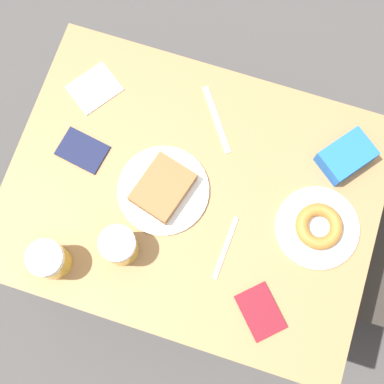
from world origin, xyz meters
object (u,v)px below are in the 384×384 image
(napkin_folded, at_px, (94,88))
(passport_far_edge, at_px, (82,150))
(beer_mug_left, at_px, (119,246))
(fork, at_px, (225,248))
(passport_near_edge, at_px, (261,312))
(plate_with_cake, at_px, (163,189))
(plate_with_donut, at_px, (318,227))
(beer_mug_center, at_px, (49,260))
(knife, at_px, (215,119))
(blue_pouch, at_px, (346,156))

(napkin_folded, relative_size, passport_far_edge, 1.19)
(beer_mug_left, relative_size, napkin_folded, 0.68)
(fork, distance_m, passport_near_edge, 0.18)
(passport_near_edge, bearing_deg, fork, -134.28)
(plate_with_cake, distance_m, passport_far_edge, 0.25)
(napkin_folded, bearing_deg, plate_with_cake, 51.47)
(plate_with_cake, height_order, passport_far_edge, plate_with_cake)
(fork, distance_m, passport_far_edge, 0.47)
(plate_with_donut, height_order, napkin_folded, plate_with_donut)
(beer_mug_center, bearing_deg, plate_with_donut, 115.29)
(passport_far_edge, bearing_deg, beer_mug_center, 7.16)
(plate_with_cake, distance_m, beer_mug_left, 0.19)
(fork, xyz_separation_m, knife, (-0.33, -0.13, -0.00))
(beer_mug_left, xyz_separation_m, beer_mug_center, (0.09, -0.15, 0.00))
(plate_with_cake, xyz_separation_m, passport_near_edge, (0.22, 0.33, -0.02))
(plate_with_cake, xyz_separation_m, napkin_folded, (-0.22, -0.28, -0.02))
(plate_with_cake, xyz_separation_m, fork, (0.10, 0.20, -0.02))
(fork, relative_size, passport_far_edge, 1.23)
(fork, bearing_deg, beer_mug_left, -71.62)
(blue_pouch, bearing_deg, beer_mug_center, -52.23)
(napkin_folded, xyz_separation_m, passport_far_edge, (0.18, 0.03, 0.00))
(napkin_folded, distance_m, fork, 0.57)
(knife, relative_size, passport_near_edge, 1.14)
(knife, bearing_deg, blue_pouch, 89.30)
(beer_mug_center, bearing_deg, blue_pouch, 127.77)
(passport_near_edge, bearing_deg, passport_far_edge, -114.46)
(plate_with_donut, relative_size, passport_far_edge, 1.58)
(beer_mug_center, distance_m, knife, 0.57)
(plate_with_donut, relative_size, passport_near_edge, 1.45)
(knife, bearing_deg, plate_with_cake, -16.92)
(plate_with_donut, relative_size, blue_pouch, 1.34)
(fork, bearing_deg, plate_with_cake, -115.36)
(fork, relative_size, blue_pouch, 1.04)
(passport_far_edge, bearing_deg, knife, 121.93)
(passport_near_edge, height_order, passport_far_edge, same)
(knife, distance_m, passport_far_edge, 0.37)
(plate_with_cake, xyz_separation_m, beer_mug_left, (0.18, -0.05, 0.04))
(knife, bearing_deg, passport_near_edge, 29.67)
(beer_mug_left, distance_m, passport_near_edge, 0.39)
(knife, relative_size, passport_far_edge, 1.25)
(knife, bearing_deg, passport_far_edge, -58.07)
(beer_mug_center, bearing_deg, knife, 151.05)
(beer_mug_center, distance_m, passport_far_edge, 0.31)
(fork, relative_size, passport_near_edge, 1.13)
(beer_mug_center, height_order, knife, beer_mug_center)
(beer_mug_center, relative_size, napkin_folded, 0.68)
(napkin_folded, distance_m, knife, 0.35)
(plate_with_cake, relative_size, plate_with_donut, 1.11)
(beer_mug_left, height_order, passport_near_edge, beer_mug_left)
(plate_with_cake, bearing_deg, beer_mug_left, -16.12)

